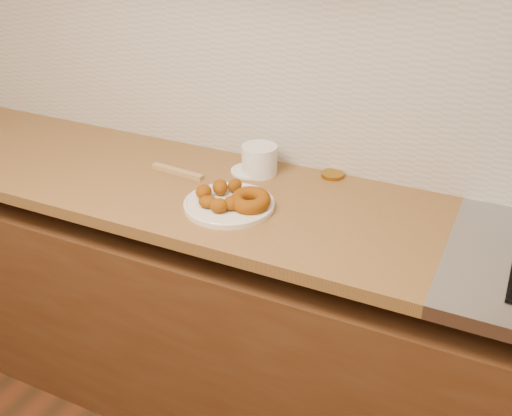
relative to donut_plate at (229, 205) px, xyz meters
name	(u,v)px	position (x,y,z in m)	size (l,w,h in m)	color
wall_back	(323,34)	(0.13, 0.39, 0.44)	(4.00, 0.02, 2.70)	tan
base_cabinet	(277,334)	(0.13, 0.08, -0.52)	(3.60, 0.60, 0.77)	#52331B
butcher_block	(110,171)	(-0.52, 0.08, -0.03)	(2.30, 0.62, 0.04)	olive
backsplash	(319,83)	(0.13, 0.38, 0.29)	(3.60, 0.02, 0.60)	#B8B2A6
donut_plate	(229,205)	(0.00, 0.00, 0.00)	(0.28, 0.28, 0.02)	silver
ring_donut	(250,200)	(0.07, 0.01, 0.03)	(0.12, 0.12, 0.04)	#824309
fried_dough_chunks	(218,195)	(-0.03, -0.01, 0.03)	(0.17, 0.20, 0.05)	#824309
plastic_tub	(259,160)	(-0.02, 0.25, 0.04)	(0.12, 0.12, 0.10)	silver
tub_lid	(249,171)	(-0.05, 0.25, 0.00)	(0.13, 0.13, 0.01)	silver
brass_jar_lid	(332,175)	(0.21, 0.34, 0.00)	(0.08, 0.08, 0.01)	#9D6D1C
wooden_utensil	(177,172)	(-0.27, 0.13, 0.00)	(0.20, 0.02, 0.02)	#A5824D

